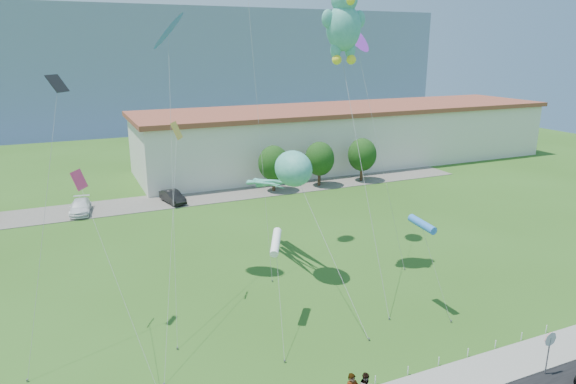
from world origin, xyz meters
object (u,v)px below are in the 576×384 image
Objects in this scene: parked_car_white at (80,207)px; parked_car_black at (173,197)px; warehouse at (349,135)px; teddy_bear_kite at (344,22)px; stop_sign at (550,343)px; octopus_kite at (286,175)px.

parked_car_white is 1.13× the size of parked_car_black.
warehouse is 40.22m from teddy_bear_kite.
octopus_kite is at bearing 112.83° from stop_sign.
warehouse is 39.26m from octopus_kite.
stop_sign is 43.63m from parked_car_white.
teddy_bear_kite reaches higher than parked_car_black.
parked_car_white is at bearing -165.22° from warehouse.
parked_car_black is at bearing 101.14° from octopus_kite.
teddy_bear_kite is (-3.34, 16.10, 16.16)m from stop_sign.
stop_sign is at bearing -54.23° from parked_car_white.
parked_car_white is at bearing 127.93° from teddy_bear_kite.
octopus_kite is 11.23m from teddy_bear_kite.
octopus_kite reaches higher than parked_car_black.
teddy_bear_kite reaches higher than stop_sign.
warehouse is 38.63m from parked_car_white.
stop_sign is 19.38m from octopus_kite.
warehouse is 2.97× the size of teddy_bear_kite.
parked_car_white is at bearing 122.38° from octopus_kite.
parked_car_white is 9.35m from parked_car_black.
teddy_bear_kite is at bearing -83.86° from parked_car_black.
teddy_bear_kite reaches higher than parked_car_white.
stop_sign is at bearing -67.17° from octopus_kite.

